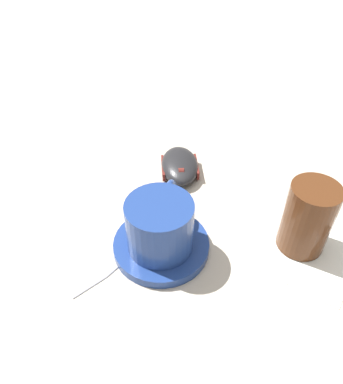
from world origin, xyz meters
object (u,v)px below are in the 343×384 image
Objects in this scene: saucer at (161,245)px; computer_mouse at (180,165)px; coffee_cup at (160,225)px; drinking_glass at (307,217)px.

computer_mouse reaches higher than saucer.
coffee_cup is 0.17m from computer_mouse.
coffee_cup reaches higher than saucer.
computer_mouse is 1.07× the size of drinking_glass.
drinking_glass reaches higher than computer_mouse.
drinking_glass is at bearing -170.99° from saucer.
saucer is at bearing 9.01° from drinking_glass.
computer_mouse is at bearing -37.68° from drinking_glass.
saucer is 0.17m from computer_mouse.
drinking_glass is (-0.19, -0.03, 0.05)m from saucer.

